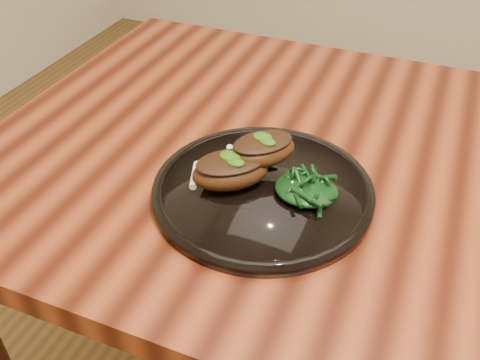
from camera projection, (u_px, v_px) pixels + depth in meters
name	position (u px, v px, depth m)	size (l,w,h in m)	color
plate	(263.00, 190.00, 0.75)	(0.31, 0.31, 0.02)	black
lamb_chop_front	(230.00, 170.00, 0.74)	(0.13, 0.12, 0.05)	#3B1C0B
lamb_chop_back	(262.00, 149.00, 0.75)	(0.11, 0.11, 0.04)	#3B1C0B
herb_smear	(254.00, 153.00, 0.81)	(0.08, 0.05, 0.01)	#194107
greens_heap	(307.00, 186.00, 0.72)	(0.09, 0.08, 0.03)	black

